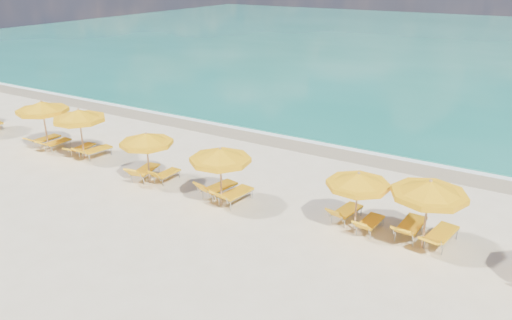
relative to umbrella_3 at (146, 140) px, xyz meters
The scene contains 23 objects.
ground_plane 4.52m from the umbrella_3, ahead, with size 120.00×120.00×0.00m, color beige.
ocean 48.62m from the umbrella_3, 85.18° to the left, with size 120.00×80.00×0.30m, color #136B5A.
wet_sand_band 9.02m from the umbrella_3, 62.43° to the left, with size 120.00×2.60×0.01m, color tan.
foam_line 9.72m from the umbrella_3, 64.66° to the left, with size 120.00×1.20×0.03m, color white.
whitecap_near 17.62m from the umbrella_3, 96.29° to the left, with size 14.00×0.36×0.05m, color white.
umbrella_1 7.21m from the umbrella_3, behind, with size 2.67×2.67×2.50m.
umbrella_2 4.67m from the umbrella_3, behind, with size 3.03×3.03×2.45m.
umbrella_3 is the anchor object (origin of this frame).
umbrella_4 3.81m from the umbrella_3, ahead, with size 2.82×2.82×2.35m.
umbrella_5 8.87m from the umbrella_3, ahead, with size 2.70×2.70×2.19m.
umbrella_6 11.16m from the umbrella_3, ahead, with size 2.50×2.50×2.42m.
lounger_1_left 7.92m from the umbrella_3, behind, with size 0.63×1.81×0.71m.
lounger_1_right 7.03m from the umbrella_3, behind, with size 0.59×1.75×0.69m.
lounger_2_left 5.47m from the umbrella_3, behind, with size 0.73×1.74×0.63m.
lounger_2_right 4.65m from the umbrella_3, 167.47° to the left, with size 0.89×1.92×0.73m.
lounger_3_left 1.73m from the umbrella_3, 155.84° to the left, with size 1.01×1.98×0.88m.
lounger_3_right 1.85m from the umbrella_3, 45.06° to the left, with size 0.58×1.57×0.75m.
lounger_4_left 3.70m from the umbrella_3, ahead, with size 0.98×1.95×0.92m.
lounger_4_right 4.48m from the umbrella_3, ahead, with size 0.88×1.99×0.87m.
lounger_5_left 8.57m from the umbrella_3, ahead, with size 0.86×1.82×0.80m.
lounger_5_right 9.51m from the umbrella_3, ahead, with size 0.68×1.70×0.76m.
lounger_6_left 10.79m from the umbrella_3, ahead, with size 0.76×2.07×0.86m.
lounger_6_right 11.77m from the umbrella_3, ahead, with size 0.96×2.09×0.73m.
Camera 1 is at (9.72, -14.57, 8.52)m, focal length 35.00 mm.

